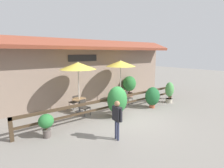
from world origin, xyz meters
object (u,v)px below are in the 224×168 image
at_px(potted_plant_corner_fern, 169,91).
at_px(potted_plant_broad_leaf, 117,100).
at_px(dining_table_near, 79,101).
at_px(chair_near_wallside, 74,101).
at_px(chair_near_streetside, 84,107).
at_px(potted_plant_tall_tropical, 46,123).
at_px(patio_umbrella_middle, 121,64).
at_px(chair_middle_streetside, 127,97).
at_px(potted_plant_entrance_palm, 129,84).
at_px(potted_plant_small_flowering, 152,97).
at_px(patio_umbrella_near, 78,66).
at_px(pedestrian, 117,115).
at_px(chair_middle_wallside, 114,93).
at_px(dining_table_middle, 120,93).

bearing_deg(potted_plant_corner_fern, potted_plant_broad_leaf, 179.95).
relative_size(dining_table_near, chair_near_wallside, 0.96).
bearing_deg(chair_near_streetside, chair_near_wallside, 77.19).
distance_m(chair_near_wallside, potted_plant_tall_tropical, 3.61).
height_order(chair_near_streetside, patio_umbrella_middle, patio_umbrella_middle).
bearing_deg(potted_plant_tall_tropical, chair_middle_streetside, 14.40).
bearing_deg(potted_plant_entrance_palm, chair_middle_streetside, -136.48).
relative_size(patio_umbrella_middle, potted_plant_corner_fern, 2.05).
distance_m(potted_plant_small_flowering, potted_plant_entrance_palm, 3.21).
relative_size(patio_umbrella_near, potted_plant_small_flowering, 2.23).
distance_m(chair_near_streetside, potted_plant_tall_tropical, 2.80).
height_order(potted_plant_tall_tropical, pedestrian, pedestrian).
bearing_deg(potted_plant_tall_tropical, chair_near_streetside, 29.00).
height_order(dining_table_near, chair_near_wallside, chair_near_wallside).
distance_m(chair_near_wallside, patio_umbrella_middle, 3.91).
height_order(potted_plant_small_flowering, potted_plant_tall_tropical, potted_plant_small_flowering).
relative_size(patio_umbrella_near, chair_middle_wallside, 3.43).
relative_size(chair_near_streetside, dining_table_middle, 1.04).
relative_size(dining_table_near, dining_table_middle, 1.00).
bearing_deg(potted_plant_corner_fern, patio_umbrella_middle, 138.61).
height_order(dining_table_near, chair_near_streetside, chair_near_streetside).
xyz_separation_m(chair_near_streetside, pedestrian, (-0.34, -3.22, 0.54)).
bearing_deg(chair_middle_wallside, patio_umbrella_near, 7.98).
bearing_deg(chair_middle_streetside, pedestrian, -145.77).
distance_m(chair_middle_streetside, potted_plant_broad_leaf, 2.63).
bearing_deg(dining_table_near, chair_near_streetside, -92.35).
xyz_separation_m(dining_table_near, potted_plant_broad_leaf, (1.14, -2.03, 0.32)).
bearing_deg(chair_middle_wallside, patio_umbrella_middle, 86.66).
height_order(chair_middle_streetside, potted_plant_broad_leaf, potted_plant_broad_leaf).
height_order(chair_middle_wallside, potted_plant_broad_leaf, potted_plant_broad_leaf).
bearing_deg(potted_plant_tall_tropical, chair_near_wallside, 46.86).
relative_size(chair_middle_wallside, potted_plant_entrance_palm, 0.54).
xyz_separation_m(dining_table_near, potted_plant_tall_tropical, (-2.47, -1.99, 0.00)).
bearing_deg(chair_near_streetside, potted_plant_small_flowering, -31.97).
xyz_separation_m(patio_umbrella_middle, dining_table_middle, (0.00, 0.00, -2.02)).
xyz_separation_m(dining_table_near, potted_plant_small_flowering, (3.89, -2.07, 0.10)).
xyz_separation_m(potted_plant_tall_tropical, potted_plant_corner_fern, (8.16, -0.04, 0.17)).
bearing_deg(patio_umbrella_middle, dining_table_middle, 63.43).
relative_size(dining_table_near, patio_umbrella_middle, 0.28).
bearing_deg(chair_near_wallside, potted_plant_corner_fern, 142.54).
relative_size(chair_near_wallside, dining_table_middle, 1.04).
xyz_separation_m(patio_umbrella_near, potted_plant_broad_leaf, (1.14, -2.03, -1.70)).
height_order(dining_table_near, potted_plant_small_flowering, potted_plant_small_flowering).
distance_m(chair_middle_wallside, potted_plant_corner_fern, 3.82).
distance_m(potted_plant_tall_tropical, pedestrian, 2.84).
bearing_deg(potted_plant_tall_tropical, chair_middle_wallside, 26.58).
relative_size(dining_table_near, pedestrian, 0.52).
bearing_deg(patio_umbrella_near, potted_plant_broad_leaf, -60.68).
bearing_deg(potted_plant_broad_leaf, chair_near_wallside, 113.20).
bearing_deg(chair_middle_streetside, chair_near_streetside, 173.51).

